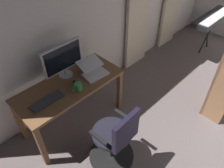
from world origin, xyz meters
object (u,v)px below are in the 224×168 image
object	(u,v)px
office_chair	(115,140)
computer_mouse	(76,82)
laptop	(93,70)
piano_keyboard	(213,18)
cell_phone_face_up	(95,60)
computer_keyboard	(47,101)
desk	(70,90)
computer_monitor	(63,59)
mug_coffee	(78,87)

from	to	relation	value
office_chair	computer_mouse	world-z (taller)	office_chair
laptop	piano_keyboard	distance (m)	2.73
office_chair	laptop	distance (m)	0.94
laptop	cell_phone_face_up	distance (m)	0.28
laptop	computer_keyboard	bearing A→B (deg)	5.33
desk	computer_keyboard	distance (m)	0.38
office_chair	computer_mouse	distance (m)	0.86
computer_monitor	cell_phone_face_up	xyz separation A→B (m)	(-0.48, 0.04, -0.25)
computer_keyboard	cell_phone_face_up	size ratio (longest dim) A/B	2.71
mug_coffee	piano_keyboard	xyz separation A→B (m)	(-3.04, 0.25, -0.07)
computer_monitor	mug_coffee	bearing A→B (deg)	79.47
cell_phone_face_up	mug_coffee	world-z (taller)	mug_coffee
computer_keyboard	computer_mouse	size ratio (longest dim) A/B	3.91
computer_keyboard	laptop	bearing A→B (deg)	-179.11
laptop	piano_keyboard	world-z (taller)	laptop
computer_monitor	mug_coffee	size ratio (longest dim) A/B	4.13
computer_monitor	laptop	bearing A→B (deg)	139.77
computer_keyboard	desk	bearing A→B (deg)	-170.14
cell_phone_face_up	piano_keyboard	world-z (taller)	piano_keyboard
office_chair	piano_keyboard	xyz separation A→B (m)	(-3.09, -0.42, 0.27)
computer_monitor	cell_phone_face_up	bearing A→B (deg)	175.00
laptop	mug_coffee	world-z (taller)	laptop
office_chair	mug_coffee	bearing A→B (deg)	82.94
mug_coffee	laptop	bearing A→B (deg)	-162.53
laptop	cell_phone_face_up	bearing A→B (deg)	-132.47
laptop	mug_coffee	bearing A→B (deg)	21.91
mug_coffee	piano_keyboard	size ratio (longest dim) A/B	0.12
office_chair	computer_monitor	xyz separation A→B (m)	(-0.12, -1.02, 0.55)
computer_keyboard	mug_coffee	size ratio (longest dim) A/B	2.90
laptop	computer_mouse	bearing A→B (deg)	2.77
desk	computer_keyboard	size ratio (longest dim) A/B	3.54
office_chair	cell_phone_face_up	size ratio (longest dim) A/B	6.45
office_chair	laptop	xyz separation A→B (m)	(-0.39, -0.78, 0.35)
desk	computer_mouse	bearing A→B (deg)	150.50
computer_keyboard	computer_mouse	xyz separation A→B (m)	(-0.43, -0.02, 0.01)
desk	office_chair	size ratio (longest dim) A/B	1.49
computer_monitor	mug_coffee	xyz separation A→B (m)	(0.06, 0.34, -0.20)
computer_mouse	piano_keyboard	size ratio (longest dim) A/B	0.09
computer_keyboard	mug_coffee	bearing A→B (deg)	165.71
office_chair	computer_keyboard	distance (m)	0.89
computer_mouse	piano_keyboard	xyz separation A→B (m)	(-2.99, 0.37, -0.04)
computer_mouse	mug_coffee	world-z (taller)	mug_coffee
laptop	piano_keyboard	xyz separation A→B (m)	(-2.70, 0.36, -0.07)
computer_keyboard	piano_keyboard	bearing A→B (deg)	174.17
laptop	mug_coffee	xyz separation A→B (m)	(0.34, 0.11, -0.00)
computer_keyboard	office_chair	bearing A→B (deg)	112.76
desk	office_chair	world-z (taller)	office_chair
computer_mouse	mug_coffee	bearing A→B (deg)	64.61
office_chair	piano_keyboard	bearing A→B (deg)	5.12
desk	computer_keyboard	xyz separation A→B (m)	(0.36, 0.06, 0.11)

